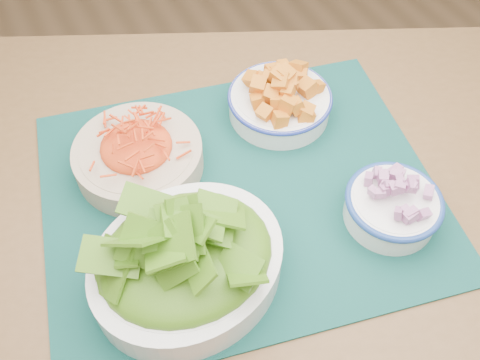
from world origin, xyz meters
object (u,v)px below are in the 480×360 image
Objects in this scene: table at (284,215)px; placemat at (240,192)px; squash_bowl at (280,97)px; carrot_bowl at (137,151)px; onion_bowl at (393,203)px; lettuce_bowl at (186,256)px.

table is 2.24× the size of placemat.
squash_bowl is at bearing 91.90° from table.
onion_bowl is at bearing -40.53° from carrot_bowl.
squash_bowl is at bearing 28.96° from lettuce_bowl.
placemat is 0.23m from onion_bowl.
carrot_bowl is 0.22m from lettuce_bowl.
table is at bearing 12.38° from lettuce_bowl.
lettuce_bowl is (-0.21, -0.09, 0.17)m from table.
carrot_bowl is 0.40m from onion_bowl.
lettuce_bowl is at bearing -91.68° from carrot_bowl.
carrot_bowl is 1.25× the size of onion_bowl.
lettuce_bowl reaches higher than carrot_bowl.
carrot_bowl is at bearing 172.77° from table.
lettuce_bowl reaches higher than onion_bowl.
carrot_bowl is at bearing 147.20° from placemat.
carrot_bowl reaches higher than onion_bowl.
placemat is at bearing -43.65° from carrot_bowl.
carrot_bowl reaches higher than table.
lettuce_bowl is at bearing -131.95° from table.
squash_bowl is 0.35m from lettuce_bowl.
squash_bowl is 0.27m from onion_bowl.
lettuce_bowl reaches higher than squash_bowl.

